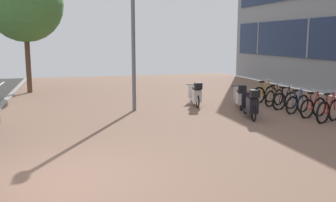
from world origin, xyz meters
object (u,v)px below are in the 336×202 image
object	(u,v)px
bicycle_rack_00	(329,111)
bicycle_rack_03	(285,100)
bicycle_rack_02	(297,104)
scooter_far	(251,105)
bicycle_rack_01	(313,107)
scooter_mid	(196,95)
lamp_post	(133,27)
bicycle_rack_04	(274,97)
scooter_near	(240,97)
street_tree	(25,4)
bicycle_rack_05	(264,94)

from	to	relation	value
bicycle_rack_00	bicycle_rack_03	xyz separation A→B (m)	(-0.11, 2.31, -0.03)
bicycle_rack_02	scooter_far	bearing A→B (deg)	-168.76
bicycle_rack_02	bicycle_rack_01	bearing A→B (deg)	-83.55
scooter_mid	lamp_post	distance (m)	3.64
bicycle_rack_04	scooter_far	size ratio (longest dim) A/B	0.69
scooter_mid	scooter_near	bearing A→B (deg)	-34.50
scooter_far	street_tree	size ratio (longest dim) A/B	0.28
bicycle_rack_02	bicycle_rack_05	size ratio (longest dim) A/B	0.91
bicycle_rack_00	scooter_far	world-z (taller)	scooter_far
bicycle_rack_00	lamp_post	xyz separation A→B (m)	(-5.68, 3.58, 2.70)
bicycle_rack_03	scooter_far	bearing A→B (deg)	-150.19
bicycle_rack_01	scooter_near	xyz separation A→B (m)	(-1.69, 2.10, 0.11)
bicycle_rack_01	bicycle_rack_00	bearing A→B (deg)	-89.07
bicycle_rack_02	scooter_far	world-z (taller)	scooter_far
bicycle_rack_03	bicycle_rack_01	bearing A→B (deg)	-86.35
scooter_mid	lamp_post	world-z (taller)	lamp_post
bicycle_rack_01	lamp_post	world-z (taller)	lamp_post
bicycle_rack_01	scooter_near	size ratio (longest dim) A/B	0.75
bicycle_rack_00	street_tree	xyz separation A→B (m)	(-9.85, 9.65, 3.94)
bicycle_rack_02	scooter_near	xyz separation A→B (m)	(-1.60, 1.33, 0.11)
lamp_post	scooter_far	bearing A→B (deg)	-34.97
bicycle_rack_00	street_tree	bearing A→B (deg)	135.61
bicycle_rack_03	scooter_near	distance (m)	1.69
bicycle_rack_03	street_tree	size ratio (longest dim) A/B	0.21
bicycle_rack_01	bicycle_rack_04	size ratio (longest dim) A/B	1.09
bicycle_rack_02	scooter_far	distance (m)	2.12
bicycle_rack_05	bicycle_rack_04	bearing A→B (deg)	-89.97
bicycle_rack_00	bicycle_rack_01	xyz separation A→B (m)	(-0.01, 0.77, -0.02)
scooter_near	bicycle_rack_04	bearing A→B (deg)	7.52
bicycle_rack_02	street_tree	xyz separation A→B (m)	(-9.75, 8.10, 3.96)
bicycle_rack_01	scooter_mid	bearing A→B (deg)	135.38
bicycle_rack_02	lamp_post	xyz separation A→B (m)	(-5.58, 2.04, 2.73)
bicycle_rack_02	bicycle_rack_04	size ratio (longest dim) A/B	1.06
bicycle_rack_04	scooter_near	distance (m)	1.62
bicycle_rack_04	scooter_near	xyz separation A→B (m)	(-1.60, -0.21, 0.11)
bicycle_rack_05	scooter_near	distance (m)	1.88
bicycle_rack_00	scooter_mid	distance (m)	4.99
bicycle_rack_05	lamp_post	bearing A→B (deg)	-177.18
scooter_mid	scooter_far	world-z (taller)	scooter_far
bicycle_rack_00	scooter_mid	world-z (taller)	bicycle_rack_00
bicycle_rack_00	bicycle_rack_03	world-z (taller)	bicycle_rack_00
scooter_mid	lamp_post	xyz separation A→B (m)	(-2.53, -0.29, 2.61)
bicycle_rack_05	bicycle_rack_02	bearing A→B (deg)	-89.99
scooter_mid	lamp_post	size ratio (longest dim) A/B	0.33
bicycle_rack_05	scooter_mid	xyz separation A→B (m)	(-3.05, 0.01, 0.10)
bicycle_rack_03	bicycle_rack_04	xyz separation A→B (m)	(0.01, 0.77, -0.00)
bicycle_rack_00	bicycle_rack_05	bearing A→B (deg)	91.48
scooter_far	bicycle_rack_04	bearing A→B (deg)	43.24
scooter_far	street_tree	distance (m)	12.08
bicycle_rack_03	scooter_mid	distance (m)	3.41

